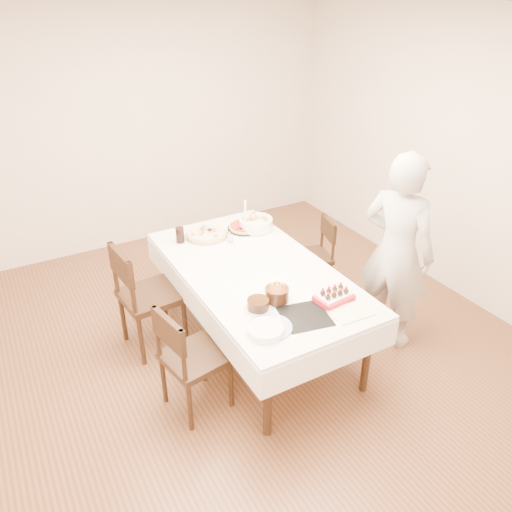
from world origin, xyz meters
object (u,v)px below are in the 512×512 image
pasta_bowl (256,224)px  strawberry_box (334,297)px  chair_right_savory (311,257)px  pizza_pepperoni (245,227)px  cola_glass (180,235)px  layer_cake (258,305)px  birthday_cake (277,290)px  pizza_white (207,235)px  chair_left_savory (151,296)px  person (396,252)px  chair_left_dessert (195,357)px  taper_candle (245,216)px  dining_table (256,307)px

pasta_bowl → strawberry_box: pasta_bowl is taller
chair_right_savory → pizza_pepperoni: size_ratio=2.37×
pasta_bowl → cola_glass: cola_glass is taller
chair_right_savory → layer_cake: (-1.17, -0.97, 0.40)m
birthday_cake → strawberry_box: (0.37, -0.21, -0.06)m
pizza_white → cola_glass: (-0.25, 0.02, 0.05)m
chair_left_savory → person: size_ratio=0.58×
chair_left_dessert → person: person is taller
chair_left_savory → chair_left_dessert: 0.86m
chair_left_dessert → chair_right_savory: bearing=-161.6°
chair_right_savory → layer_cake: bearing=-125.2°
chair_left_savory → pizza_white: (0.68, 0.32, 0.27)m
pasta_bowl → pizza_white: bearing=169.6°
person → taper_candle: bearing=13.8°
cola_glass → strawberry_box: (0.64, -1.45, -0.04)m
strawberry_box → layer_cake: bearing=161.8°
chair_right_savory → birthday_cake: (-1.00, -0.94, 0.45)m
pizza_pepperoni → dining_table: bearing=-111.5°
person → pasta_bowl: size_ratio=5.41×
person → pizza_white: bearing=21.7°
birthday_cake → chair_left_dessert: bearing=176.2°
taper_candle → chair_right_savory: bearing=-15.2°
person → pizza_white: 1.71m
chair_left_dessert → taper_candle: bearing=-143.1°
chair_left_savory → person: (1.84, -0.92, 0.36)m
person → pizza_pepperoni: 1.44m
person → cola_glass: (-1.42, 1.26, -0.04)m
taper_candle → strawberry_box: bearing=-88.7°
pasta_bowl → strawberry_box: (-0.09, -1.34, -0.02)m
pizza_white → chair_left_dessert: bearing=-118.7°
chair_right_savory → layer_cake: layer_cake is taller
dining_table → chair_right_savory: (0.90, 0.47, 0.02)m
chair_left_dessert → person: 1.86m
chair_right_savory → chair_left_savory: (-1.69, -0.05, 0.11)m
chair_left_savory → chair_right_savory: bearing=176.3°
birthday_cake → strawberry_box: bearing=-29.0°
chair_left_dessert → pizza_white: bearing=-128.9°
dining_table → person: person is taller
dining_table → pizza_pepperoni: size_ratio=6.43×
cola_glass → birthday_cake: 1.27m
cola_glass → pizza_pepperoni: bearing=-4.5°
dining_table → layer_cake: 0.71m
chair_left_savory → strawberry_box: (1.07, -1.11, 0.28)m
chair_right_savory → cola_glass: (-1.26, 0.30, 0.43)m
layer_cake → strawberry_box: 0.58m
dining_table → pasta_bowl: pasta_bowl is taller
layer_cake → strawberry_box: bearing=-18.2°
pizza_white → pasta_bowl: bearing=-10.4°
pizza_white → strawberry_box: size_ratio=1.48×
pizza_white → taper_candle: bearing=-15.8°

